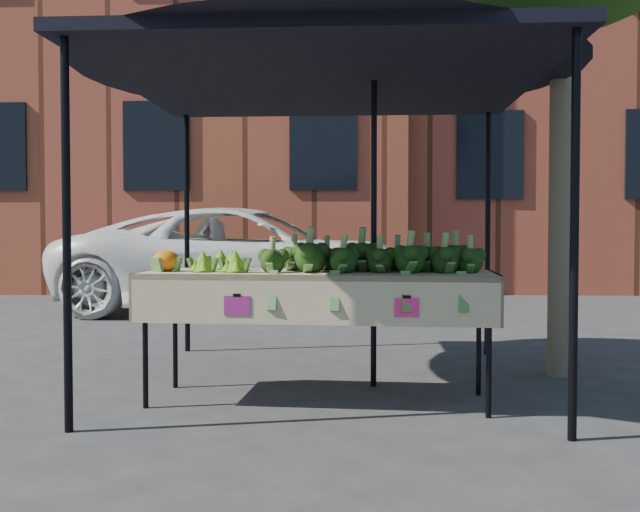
{
  "coord_description": "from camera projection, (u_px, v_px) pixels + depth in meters",
  "views": [
    {
      "loc": [
        0.24,
        -5.08,
        1.18
      ],
      "look_at": [
        -0.08,
        0.16,
        1.0
      ],
      "focal_mm": 41.34,
      "sensor_mm": 36.0,
      "label": 1
    }
  ],
  "objects": [
    {
      "name": "ground",
      "position": [
        330.0,
        400.0,
        5.12
      ],
      "size": [
        90.0,
        90.0,
        0.0
      ],
      "primitive_type": "plane",
      "color": "#2B2B2E"
    },
    {
      "name": "table",
      "position": [
        318.0,
        337.0,
        5.07
      ],
      "size": [
        2.44,
        0.93,
        0.9
      ],
      "color": "tan",
      "rests_on": "ground"
    },
    {
      "name": "canopy",
      "position": [
        328.0,
        206.0,
        5.63
      ],
      "size": [
        3.16,
        3.16,
        2.74
      ],
      "primitive_type": null,
      "color": "black",
      "rests_on": "ground"
    },
    {
      "name": "broccoli_heap",
      "position": [
        371.0,
        253.0,
        5.06
      ],
      "size": [
        1.54,
        0.57,
        0.26
      ],
      "primitive_type": "ellipsoid",
      "color": "black",
      "rests_on": "table"
    },
    {
      "name": "romanesco_cluster",
      "position": [
        223.0,
        257.0,
        5.13
      ],
      "size": [
        0.43,
        0.57,
        0.2
      ],
      "primitive_type": "ellipsoid",
      "color": "#6DAC22",
      "rests_on": "table"
    },
    {
      "name": "cauliflower_pair",
      "position": [
        166.0,
        258.0,
        5.07
      ],
      "size": [
        0.2,
        0.2,
        0.18
      ],
      "primitive_type": "ellipsoid",
      "color": "orange",
      "rests_on": "table"
    },
    {
      "name": "vehicle",
      "position": [
        250.0,
        123.0,
        10.49
      ],
      "size": [
        1.73,
        2.63,
        5.42
      ],
      "primitive_type": "imported",
      "rotation": [
        0.0,
        0.0,
        1.48
      ],
      "color": "white",
      "rests_on": "ground"
    },
    {
      "name": "street_tree",
      "position": [
        561.0,
        72.0,
        5.87
      ],
      "size": [
        2.48,
        2.48,
        4.89
      ],
      "primitive_type": null,
      "color": "#1E4C14",
      "rests_on": "ground"
    },
    {
      "name": "building_left",
      "position": [
        141.0,
        89.0,
        17.24
      ],
      "size": [
        12.0,
        8.0,
        9.0
      ],
      "primitive_type": "cube",
      "color": "brown",
      "rests_on": "ground"
    }
  ]
}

